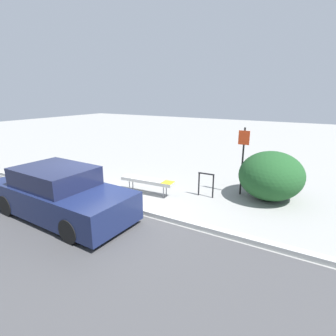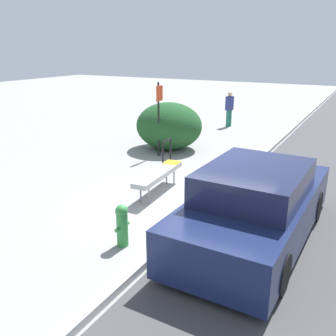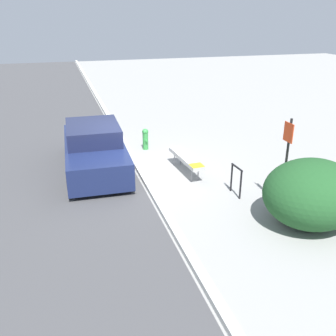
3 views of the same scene
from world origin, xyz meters
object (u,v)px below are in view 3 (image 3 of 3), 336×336
(sign_post, at_px, (287,156))
(parked_car_near, at_px, (94,149))
(fire_hydrant, at_px, (145,138))
(bike_rack, at_px, (236,178))
(bench, at_px, (186,158))

(sign_post, distance_m, parked_car_near, 5.79)
(sign_post, height_order, parked_car_near, sign_post)
(fire_hydrant, height_order, parked_car_near, parked_car_near)
(bike_rack, relative_size, parked_car_near, 0.19)
(parked_car_near, bearing_deg, fire_hydrant, 125.94)
(bench, relative_size, bike_rack, 2.38)
(parked_car_near, bearing_deg, bike_rack, 50.73)
(bench, bearing_deg, bike_rack, 19.38)
(bench, xyz_separation_m, sign_post, (2.77, 1.58, 0.92))
(bike_rack, xyz_separation_m, fire_hydrant, (-4.27, -1.48, -0.09))
(bench, height_order, bike_rack, bike_rack)
(sign_post, height_order, fire_hydrant, sign_post)
(sign_post, distance_m, fire_hydrant, 5.77)
(bike_rack, height_order, sign_post, sign_post)
(bench, distance_m, sign_post, 3.32)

